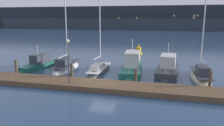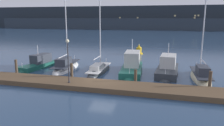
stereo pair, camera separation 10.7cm
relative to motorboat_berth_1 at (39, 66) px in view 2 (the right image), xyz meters
name	(u,v)px [view 2 (the right image)]	position (x,y,z in m)	size (l,w,h in m)	color
ground_plane	(102,83)	(9.74, -4.31, -0.24)	(400.00, 400.00, 0.00)	navy
dock	(97,85)	(9.74, -5.83, -0.01)	(27.75, 2.80, 0.45)	brown
mooring_pile_0	(16,68)	(0.01, -4.18, 0.68)	(0.28, 0.28, 1.83)	#4C3D2D
mooring_pile_1	(72,72)	(6.49, -4.18, 0.65)	(0.28, 0.28, 1.77)	#4C3D2D
mooring_pile_2	(136,77)	(12.98, -4.18, 0.51)	(0.28, 0.28, 1.50)	#4C3D2D
mooring_pile_3	(210,81)	(19.46, -4.18, 0.64)	(0.28, 0.28, 1.75)	#4C3D2D
motorboat_berth_1	(39,66)	(0.00, 0.00, 0.00)	(2.94, 6.31, 3.51)	#195647
sailboat_berth_2	(66,68)	(3.70, 0.20, -0.06)	(2.79, 7.27, 9.84)	white
sailboat_berth_3	(99,71)	(8.05, -0.01, -0.14)	(1.95, 7.23, 8.95)	#2D3338
motorboat_berth_4	(132,69)	(11.85, 0.62, 0.15)	(3.02, 7.55, 4.56)	#195647
motorboat_berth_5	(167,71)	(15.87, 0.71, 0.13)	(2.81, 6.86, 4.13)	#2D3338
sailboat_berth_6	(201,77)	(19.24, -0.38, -0.07)	(1.98, 6.95, 10.91)	beige
channel_buoy	(139,50)	(10.96, 13.74, 0.40)	(1.37, 1.37, 1.76)	gold
dock_lamppost	(68,54)	(7.19, -6.30, 2.86)	(0.32, 0.32, 3.95)	#2D2D33
hillside_backdrop	(153,18)	(7.49, 99.62, 5.39)	(240.00, 23.00, 12.23)	#232B33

